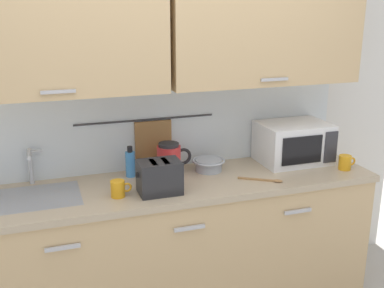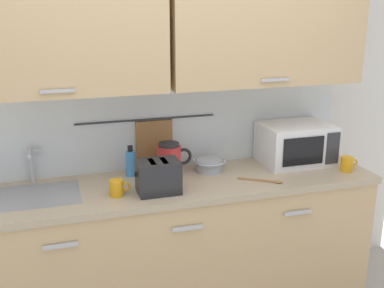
{
  "view_description": "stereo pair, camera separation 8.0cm",
  "coord_description": "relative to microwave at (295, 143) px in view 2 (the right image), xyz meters",
  "views": [
    {
      "loc": [
        -0.75,
        -2.28,
        1.96
      ],
      "look_at": [
        0.13,
        0.33,
        1.12
      ],
      "focal_mm": 44.27,
      "sensor_mm": 36.0,
      "label": 1
    },
    {
      "loc": [
        -0.67,
        -2.3,
        1.96
      ],
      "look_at": [
        0.13,
        0.33,
        1.12
      ],
      "focal_mm": 44.27,
      "sensor_mm": 36.0,
      "label": 2
    }
  ],
  "objects": [
    {
      "name": "mixing_bowl",
      "position": [
        -0.61,
        0.01,
        -0.09
      ],
      "size": [
        0.21,
        0.21,
        0.08
      ],
      "color": "#A5ADB7",
      "rests_on": "counter_unit"
    },
    {
      "name": "back_wall_assembly",
      "position": [
        -0.88,
        0.12,
        0.49
      ],
      "size": [
        3.7,
        0.41,
        2.5
      ],
      "color": "silver",
      "rests_on": "ground"
    },
    {
      "name": "dish_soap_bottle",
      "position": [
        -1.11,
        0.07,
        -0.05
      ],
      "size": [
        0.06,
        0.06,
        0.2
      ],
      "color": "#3F8CD8",
      "rests_on": "counter_unit"
    },
    {
      "name": "toaster",
      "position": [
        -1.0,
        -0.24,
        -0.04
      ],
      "size": [
        0.26,
        0.17,
        0.19
      ],
      "color": "#232326",
      "rests_on": "counter_unit"
    },
    {
      "name": "microwave",
      "position": [
        0.0,
        0.0,
        0.0
      ],
      "size": [
        0.46,
        0.35,
        0.27
      ],
      "color": "white",
      "rests_on": "counter_unit"
    },
    {
      "name": "sink_faucet",
      "position": [
        -1.69,
        0.12,
        0.01
      ],
      "size": [
        0.09,
        0.17,
        0.22
      ],
      "color": "#B2B5BA",
      "rests_on": "counter_unit"
    },
    {
      "name": "mug_near_sink",
      "position": [
        -1.24,
        -0.22,
        -0.09
      ],
      "size": [
        0.12,
        0.08,
        0.09
      ],
      "color": "orange",
      "rests_on": "counter_unit"
    },
    {
      "name": "wooden_spoon",
      "position": [
        -0.34,
        -0.27,
        -0.13
      ],
      "size": [
        0.25,
        0.17,
        0.01
      ],
      "color": "#9E7042",
      "rests_on": "counter_unit"
    },
    {
      "name": "mug_by_kettle",
      "position": [
        0.24,
        -0.25,
        -0.09
      ],
      "size": [
        0.12,
        0.08,
        0.09
      ],
      "color": "orange",
      "rests_on": "counter_unit"
    },
    {
      "name": "electric_kettle",
      "position": [
        -0.87,
        0.02,
        -0.03
      ],
      "size": [
        0.23,
        0.16,
        0.21
      ],
      "color": "black",
      "rests_on": "counter_unit"
    },
    {
      "name": "counter_unit",
      "position": [
        -0.89,
        -0.11,
        -0.58
      ],
      "size": [
        2.53,
        0.64,
        0.9
      ],
      "color": "tan",
      "rests_on": "ground"
    }
  ]
}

